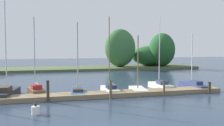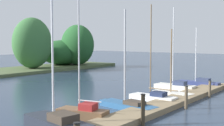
# 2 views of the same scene
# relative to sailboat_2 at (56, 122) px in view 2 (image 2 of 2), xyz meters

# --- Properties ---
(dock_pier) EXTENTS (26.05, 1.80, 0.35)m
(dock_pier) POSITION_rel_sailboat_2_xyz_m (5.43, -1.77, -0.25)
(dock_pier) COLOR #847051
(dock_pier) RESTS_ON ground
(sailboat_2) EXTENTS (1.97, 4.52, 8.20)m
(sailboat_2) POSITION_rel_sailboat_2_xyz_m (0.00, 0.00, 0.00)
(sailboat_2) COLOR #232833
(sailboat_2) RESTS_ON ground
(sailboat_3) EXTENTS (1.64, 3.09, 6.69)m
(sailboat_3) POSITION_rel_sailboat_2_xyz_m (2.29, 0.46, -0.02)
(sailboat_3) COLOR brown
(sailboat_3) RESTS_ON ground
(sailboat_4) EXTENTS (1.61, 4.41, 6.26)m
(sailboat_4) POSITION_rel_sailboat_2_xyz_m (5.86, -0.10, -0.10)
(sailboat_4) COLOR #285684
(sailboat_4) RESTS_ON ground
(sailboat_5) EXTENTS (1.03, 3.71, 6.79)m
(sailboat_5) POSITION_rel_sailboat_2_xyz_m (8.67, -0.32, -0.07)
(sailboat_5) COLOR white
(sailboat_5) RESTS_ON ground
(sailboat_6) EXTENTS (1.69, 3.39, 5.17)m
(sailboat_6) POSITION_rel_sailboat_2_xyz_m (11.29, -0.52, -0.15)
(sailboat_6) COLOR silver
(sailboat_6) RESTS_ON ground
(sailboat_7) EXTENTS (1.15, 3.61, 7.11)m
(sailboat_7) POSITION_rel_sailboat_2_xyz_m (13.99, 0.55, -0.05)
(sailboat_7) COLOR silver
(sailboat_7) RESTS_ON ground
(sailboat_8) EXTENTS (1.07, 4.10, 5.46)m
(sailboat_8) POSITION_rel_sailboat_2_xyz_m (17.14, -0.26, -0.08)
(sailboat_8) COLOR navy
(sailboat_8) RESTS_ON ground
(mooring_piling_2) EXTENTS (0.24, 0.24, 1.62)m
(mooring_piling_2) POSITION_rel_sailboat_2_xyz_m (3.27, -2.86, 0.40)
(mooring_piling_2) COLOR #3D3323
(mooring_piling_2) RESTS_ON ground
(mooring_piling_3) EXTENTS (0.22, 0.22, 1.48)m
(mooring_piling_3) POSITION_rel_sailboat_2_xyz_m (8.03, -3.11, 0.32)
(mooring_piling_3) COLOR brown
(mooring_piling_3) RESTS_ON ground
(mooring_piling_4) EXTENTS (0.21, 0.21, 1.30)m
(mooring_piling_4) POSITION_rel_sailboat_2_xyz_m (12.67, -2.98, 0.23)
(mooring_piling_4) COLOR brown
(mooring_piling_4) RESTS_ON ground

